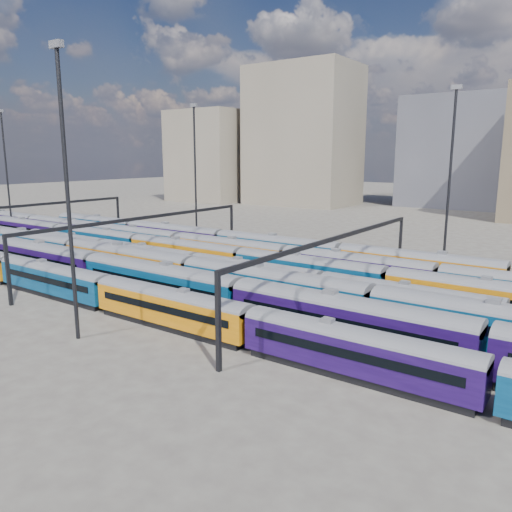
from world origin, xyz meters
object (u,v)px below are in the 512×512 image
Objects in this scene: rake_0 at (251,322)px; rake_2 at (128,259)px; mast_2 at (67,184)px; rake_1 at (345,316)px.

rake_2 reaches higher than rake_0.
rake_1 is at bearing 29.91° from mast_2.
rake_0 is 4.45× the size of mast_2.
rake_0 is at bearing 25.78° from mast_2.
rake_2 reaches higher than rake_1.
rake_2 is (-33.70, 5.00, 0.02)m from rake_1.
mast_2 reaches higher than rake_0.
mast_2 is (12.85, -17.00, 11.03)m from rake_2.
rake_0 is at bearing -141.84° from rake_1.
rake_1 is 34.07m from rake_2.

